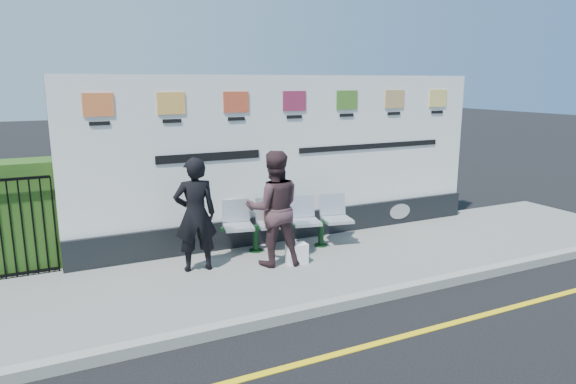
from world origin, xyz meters
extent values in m
plane|color=black|center=(0.00, 0.00, 0.00)|extent=(80.00, 80.00, 0.00)
cube|color=slate|center=(0.00, 2.50, 0.06)|extent=(14.00, 3.00, 0.12)
cube|color=gray|center=(0.00, 1.00, 0.07)|extent=(14.00, 0.18, 0.14)
cube|color=yellow|center=(0.00, 0.00, 0.00)|extent=(14.00, 0.10, 0.01)
cube|color=black|center=(0.50, 3.85, 0.37)|extent=(8.00, 0.30, 0.50)
cube|color=white|center=(0.50, 3.85, 1.87)|extent=(8.00, 0.14, 2.50)
imported|color=black|center=(-1.59, 2.98, 1.01)|extent=(0.69, 0.49, 1.78)
imported|color=#3D272C|center=(-0.40, 2.69, 1.04)|extent=(1.04, 0.90, 1.85)
cube|color=black|center=(-0.14, 3.34, 0.72)|extent=(0.29, 0.17, 0.22)
cube|color=white|center=(-0.07, 2.53, 0.29)|extent=(0.33, 0.20, 0.33)
camera|label=1|loc=(-3.65, -4.49, 3.02)|focal=32.00mm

